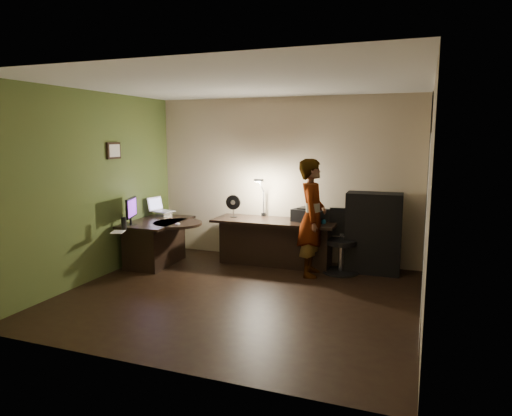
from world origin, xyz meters
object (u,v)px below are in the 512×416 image
(desk_right, at_px, (274,243))
(office_chair, at_px, (341,242))
(cabinet, at_px, (373,233))
(desk_left, at_px, (157,243))
(person, at_px, (312,218))
(monitor, at_px, (130,216))

(desk_right, height_order, office_chair, office_chair)
(desk_right, bearing_deg, cabinet, 4.94)
(desk_left, relative_size, desk_right, 0.63)
(office_chair, xyz_separation_m, person, (-0.40, -0.25, 0.39))
(desk_left, relative_size, person, 0.72)
(desk_left, bearing_deg, cabinet, 11.35)
(desk_left, distance_m, monitor, 0.68)
(person, bearing_deg, desk_left, 89.65)
(cabinet, distance_m, person, 1.00)
(cabinet, height_order, office_chair, cabinet)
(desk_left, relative_size, cabinet, 1.02)
(monitor, relative_size, office_chair, 0.48)
(desk_left, xyz_separation_m, cabinet, (3.31, 0.78, 0.25))
(cabinet, height_order, person, person)
(desk_right, height_order, cabinet, cabinet)
(desk_left, xyz_separation_m, monitor, (-0.20, -0.41, 0.50))
(desk_left, distance_m, person, 2.54)
(cabinet, relative_size, monitor, 2.62)
(office_chair, distance_m, person, 0.61)
(cabinet, xyz_separation_m, office_chair, (-0.44, -0.21, -0.13))
(desk_right, distance_m, monitor, 2.29)
(desk_right, distance_m, cabinet, 1.56)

